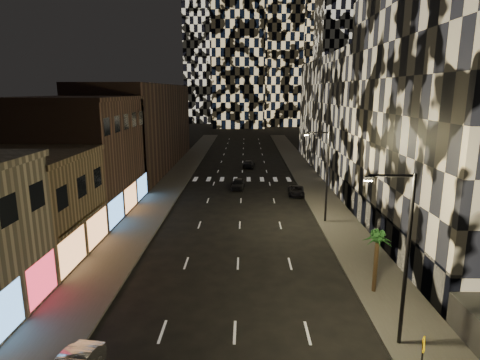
{
  "coord_description": "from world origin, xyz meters",
  "views": [
    {
      "loc": [
        0.58,
        -8.67,
        12.98
      ],
      "look_at": [
        0.12,
        22.59,
        6.0
      ],
      "focal_mm": 30.0,
      "sensor_mm": 36.0,
      "label": 1
    }
  ],
  "objects_px": {
    "car_dark_oncoming": "(249,164)",
    "palm_tree": "(377,241)",
    "streetlight_far": "(325,170)",
    "car_dark_midlane": "(238,184)",
    "ped_sign": "(423,353)",
    "car_dark_rightlane": "(296,191)",
    "streetlight_near": "(403,249)"
  },
  "relations": [
    {
      "from": "streetlight_far",
      "to": "car_dark_rightlane",
      "type": "height_order",
      "value": "streetlight_far"
    },
    {
      "from": "car_dark_oncoming",
      "to": "car_dark_midlane",
      "type": "bearing_deg",
      "value": 89.82
    },
    {
      "from": "streetlight_near",
      "to": "car_dark_oncoming",
      "type": "distance_m",
      "value": 50.24
    },
    {
      "from": "streetlight_near",
      "to": "car_dark_oncoming",
      "type": "bearing_deg",
      "value": 98.39
    },
    {
      "from": "ped_sign",
      "to": "palm_tree",
      "type": "relative_size",
      "value": 0.61
    },
    {
      "from": "streetlight_near",
      "to": "palm_tree",
      "type": "relative_size",
      "value": 2.16
    },
    {
      "from": "car_dark_oncoming",
      "to": "car_dark_rightlane",
      "type": "xyz_separation_m",
      "value": [
        5.95,
        -18.82,
        -0.05
      ]
    },
    {
      "from": "streetlight_far",
      "to": "car_dark_midlane",
      "type": "height_order",
      "value": "streetlight_far"
    },
    {
      "from": "streetlight_far",
      "to": "car_dark_oncoming",
      "type": "height_order",
      "value": "streetlight_far"
    },
    {
      "from": "streetlight_near",
      "to": "palm_tree",
      "type": "height_order",
      "value": "streetlight_near"
    },
    {
      "from": "car_dark_rightlane",
      "to": "car_dark_oncoming",
      "type": "bearing_deg",
      "value": 112.03
    },
    {
      "from": "streetlight_far",
      "to": "ped_sign",
      "type": "height_order",
      "value": "streetlight_far"
    },
    {
      "from": "streetlight_near",
      "to": "car_dark_rightlane",
      "type": "bearing_deg",
      "value": 92.53
    },
    {
      "from": "car_dark_midlane",
      "to": "car_dark_rightlane",
      "type": "xyz_separation_m",
      "value": [
        7.5,
        -3.33,
        -0.12
      ]
    },
    {
      "from": "car_dark_oncoming",
      "to": "palm_tree",
      "type": "height_order",
      "value": "palm_tree"
    },
    {
      "from": "palm_tree",
      "to": "car_dark_oncoming",
      "type": "bearing_deg",
      "value": 100.25
    },
    {
      "from": "streetlight_near",
      "to": "car_dark_rightlane",
      "type": "distance_m",
      "value": 31.07
    },
    {
      "from": "palm_tree",
      "to": "car_dark_midlane",
      "type": "bearing_deg",
      "value": 108.46
    },
    {
      "from": "streetlight_near",
      "to": "ped_sign",
      "type": "relative_size",
      "value": 3.57
    },
    {
      "from": "car_dark_rightlane",
      "to": "streetlight_near",
      "type": "bearing_deg",
      "value": -82.99
    },
    {
      "from": "streetlight_far",
      "to": "car_dark_midlane",
      "type": "distance_m",
      "value": 17.21
    },
    {
      "from": "streetlight_near",
      "to": "car_dark_midlane",
      "type": "bearing_deg",
      "value": 104.6
    },
    {
      "from": "streetlight_near",
      "to": "streetlight_far",
      "type": "xyz_separation_m",
      "value": [
        0.0,
        20.0,
        0.0
      ]
    },
    {
      "from": "streetlight_near",
      "to": "car_dark_midlane",
      "type": "relative_size",
      "value": 2.2
    },
    {
      "from": "streetlight_far",
      "to": "car_dark_midlane",
      "type": "bearing_deg",
      "value": 122.32
    },
    {
      "from": "car_dark_midlane",
      "to": "car_dark_oncoming",
      "type": "bearing_deg",
      "value": 87.26
    },
    {
      "from": "ped_sign",
      "to": "car_dark_oncoming",
      "type": "bearing_deg",
      "value": 118.27
    },
    {
      "from": "car_dark_rightlane",
      "to": "palm_tree",
      "type": "xyz_separation_m",
      "value": [
        2.0,
        -25.12,
        3.01
      ]
    },
    {
      "from": "streetlight_far",
      "to": "car_dark_rightlane",
      "type": "relative_size",
      "value": 2.18
    },
    {
      "from": "ped_sign",
      "to": "streetlight_near",
      "type": "bearing_deg",
      "value": 109.43
    },
    {
      "from": "car_dark_oncoming",
      "to": "ped_sign",
      "type": "relative_size",
      "value": 1.72
    },
    {
      "from": "car_dark_oncoming",
      "to": "ped_sign",
      "type": "height_order",
      "value": "ped_sign"
    }
  ]
}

